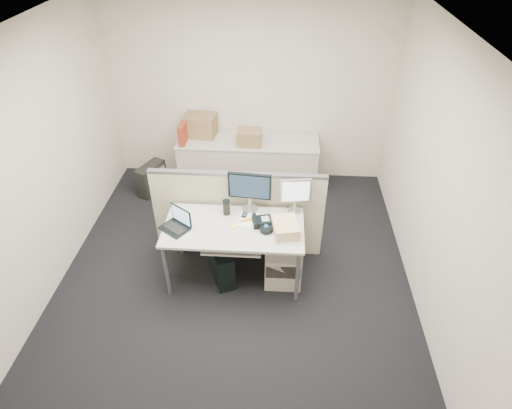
# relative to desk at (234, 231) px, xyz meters

# --- Properties ---
(floor) EXTENTS (4.00, 4.50, 0.01)m
(floor) POSITION_rel_desk_xyz_m (0.00, 0.00, -0.67)
(floor) COLOR black
(floor) RESTS_ON ground
(ceiling) EXTENTS (4.00, 4.50, 0.01)m
(ceiling) POSITION_rel_desk_xyz_m (0.00, 0.00, 2.04)
(ceiling) COLOR white
(ceiling) RESTS_ON ground
(wall_back) EXTENTS (4.00, 0.02, 2.70)m
(wall_back) POSITION_rel_desk_xyz_m (0.00, 2.25, 0.69)
(wall_back) COLOR beige
(wall_back) RESTS_ON ground
(wall_front) EXTENTS (4.00, 0.02, 2.70)m
(wall_front) POSITION_rel_desk_xyz_m (0.00, -2.25, 0.69)
(wall_front) COLOR beige
(wall_front) RESTS_ON ground
(wall_left) EXTENTS (0.02, 4.50, 2.70)m
(wall_left) POSITION_rel_desk_xyz_m (-2.00, 0.00, 0.69)
(wall_left) COLOR beige
(wall_left) RESTS_ON ground
(wall_right) EXTENTS (0.02, 4.50, 2.70)m
(wall_right) POSITION_rel_desk_xyz_m (2.00, 0.00, 0.69)
(wall_right) COLOR beige
(wall_right) RESTS_ON ground
(desk) EXTENTS (1.50, 0.75, 0.73)m
(desk) POSITION_rel_desk_xyz_m (0.00, 0.00, 0.00)
(desk) COLOR #B0AEA5
(desk) RESTS_ON floor
(keyboard_tray) EXTENTS (0.62, 0.32, 0.02)m
(keyboard_tray) POSITION_rel_desk_xyz_m (0.00, -0.18, -0.04)
(keyboard_tray) COLOR #B0AEA5
(keyboard_tray) RESTS_ON desk
(drawer_pedestal) EXTENTS (0.40, 0.55, 0.65)m
(drawer_pedestal) POSITION_rel_desk_xyz_m (0.55, 0.05, -0.34)
(drawer_pedestal) COLOR #B8AE9F
(drawer_pedestal) RESTS_ON floor
(cubicle_partition) EXTENTS (2.00, 0.06, 1.10)m
(cubicle_partition) POSITION_rel_desk_xyz_m (0.00, 0.45, -0.11)
(cubicle_partition) COLOR #AAA38A
(cubicle_partition) RESTS_ON floor
(back_counter) EXTENTS (2.00, 0.60, 0.72)m
(back_counter) POSITION_rel_desk_xyz_m (0.00, 1.93, -0.30)
(back_counter) COLOR #B8AE9F
(back_counter) RESTS_ON floor
(monitor_main) EXTENTS (0.49, 0.22, 0.47)m
(monitor_main) POSITION_rel_desk_xyz_m (0.15, 0.32, 0.30)
(monitor_main) COLOR black
(monitor_main) RESTS_ON desk
(monitor_small) EXTENTS (0.36, 0.21, 0.41)m
(monitor_small) POSITION_rel_desk_xyz_m (0.65, 0.32, 0.27)
(monitor_small) COLOR #B7B7BC
(monitor_small) RESTS_ON desk
(laptop) EXTENTS (0.37, 0.35, 0.22)m
(laptop) POSITION_rel_desk_xyz_m (-0.62, -0.08, 0.18)
(laptop) COLOR black
(laptop) RESTS_ON desk
(trackball) EXTENTS (0.16, 0.16, 0.05)m
(trackball) POSITION_rel_desk_xyz_m (0.35, -0.05, 0.09)
(trackball) COLOR black
(trackball) RESTS_ON desk
(desk_phone) EXTENTS (0.23, 0.21, 0.06)m
(desk_phone) POSITION_rel_desk_xyz_m (0.30, 0.06, 0.10)
(desk_phone) COLOR black
(desk_phone) RESTS_ON desk
(paper_stack) EXTENTS (0.23, 0.28, 0.01)m
(paper_stack) POSITION_rel_desk_xyz_m (0.15, 0.12, 0.07)
(paper_stack) COLOR white
(paper_stack) RESTS_ON desk
(sticky_pad) EXTENTS (0.10, 0.10, 0.01)m
(sticky_pad) POSITION_rel_desk_xyz_m (0.01, 0.00, 0.07)
(sticky_pad) COLOR yellow
(sticky_pad) RESTS_ON desk
(travel_mug) EXTENTS (0.10, 0.10, 0.17)m
(travel_mug) POSITION_rel_desk_xyz_m (-0.10, 0.22, 0.15)
(travel_mug) COLOR black
(travel_mug) RESTS_ON desk
(banana) EXTENTS (0.17, 0.10, 0.04)m
(banana) POSITION_rel_desk_xyz_m (0.13, 0.10, 0.08)
(banana) COLOR yellow
(banana) RESTS_ON desk
(cellphone) EXTENTS (0.08, 0.12, 0.01)m
(cellphone) POSITION_rel_desk_xyz_m (0.10, 0.20, 0.07)
(cellphone) COLOR black
(cellphone) RESTS_ON desk
(manila_folders) EXTENTS (0.31, 0.37, 0.12)m
(manila_folders) POSITION_rel_desk_xyz_m (0.55, -0.05, 0.13)
(manila_folders) COLOR tan
(manila_folders) RESTS_ON desk
(keyboard) EXTENTS (0.48, 0.22, 0.03)m
(keyboard) POSITION_rel_desk_xyz_m (-0.05, -0.14, -0.02)
(keyboard) COLOR black
(keyboard) RESTS_ON keyboard_tray
(pc_tower_desk) EXTENTS (0.36, 0.51, 0.44)m
(pc_tower_desk) POSITION_rel_desk_xyz_m (-0.15, -0.05, -0.44)
(pc_tower_desk) COLOR black
(pc_tower_desk) RESTS_ON floor
(pc_tower_spare_dark) EXTENTS (0.37, 0.51, 0.44)m
(pc_tower_spare_dark) POSITION_rel_desk_xyz_m (-1.40, 1.63, -0.44)
(pc_tower_spare_dark) COLOR black
(pc_tower_spare_dark) RESTS_ON floor
(pc_tower_spare_silver) EXTENTS (0.31, 0.45, 0.39)m
(pc_tower_spare_silver) POSITION_rel_desk_xyz_m (-1.30, 1.73, -0.47)
(pc_tower_spare_silver) COLOR #B7B7BC
(pc_tower_spare_silver) RESTS_ON floor
(cardboard_box_left) EXTENTS (0.48, 0.38, 0.33)m
(cardboard_box_left) POSITION_rel_desk_xyz_m (-0.70, 2.05, 0.22)
(cardboard_box_left) COLOR olive
(cardboard_box_left) RESTS_ON back_counter
(cardboard_box_right) EXTENTS (0.34, 0.27, 0.24)m
(cardboard_box_right) POSITION_rel_desk_xyz_m (0.03, 1.81, 0.18)
(cardboard_box_right) COLOR olive
(cardboard_box_right) RESTS_ON back_counter
(red_binder) EXTENTS (0.09, 0.34, 0.31)m
(red_binder) POSITION_rel_desk_xyz_m (-0.90, 1.83, 0.21)
(red_binder) COLOR maroon
(red_binder) RESTS_ON back_counter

